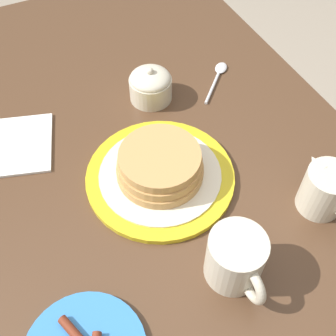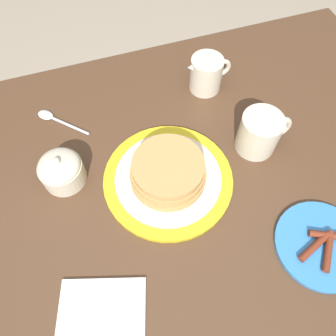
% 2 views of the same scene
% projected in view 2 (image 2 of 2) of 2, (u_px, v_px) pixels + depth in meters
% --- Properties ---
extents(ground_plane, '(8.00, 8.00, 0.00)m').
position_uv_depth(ground_plane, '(163.00, 271.00, 1.38)').
color(ground_plane, gray).
extents(dining_table, '(1.41, 0.89, 0.77)m').
position_uv_depth(dining_table, '(159.00, 212.00, 0.82)').
color(dining_table, '#4C3321').
rests_on(dining_table, ground_plane).
extents(pancake_plate, '(0.28, 0.28, 0.07)m').
position_uv_depth(pancake_plate, '(168.00, 175.00, 0.70)').
color(pancake_plate, gold).
rests_on(pancake_plate, dining_table).
extents(side_plate_bacon, '(0.18, 0.18, 0.02)m').
position_uv_depth(side_plate_bacon, '(321.00, 245.00, 0.65)').
color(side_plate_bacon, '#337AC6').
rests_on(side_plate_bacon, dining_table).
extents(coffee_mug, '(0.13, 0.09, 0.10)m').
position_uv_depth(coffee_mug, '(260.00, 133.00, 0.73)').
color(coffee_mug, beige).
rests_on(coffee_mug, dining_table).
extents(creamer_pitcher, '(0.12, 0.08, 0.10)m').
position_uv_depth(creamer_pitcher, '(206.00, 74.00, 0.82)').
color(creamer_pitcher, beige).
rests_on(creamer_pitcher, dining_table).
extents(sugar_bowl, '(0.09, 0.09, 0.08)m').
position_uv_depth(sugar_bowl, '(61.00, 170.00, 0.70)').
color(sugar_bowl, beige).
rests_on(sugar_bowl, dining_table).
extents(napkin, '(0.19, 0.19, 0.01)m').
position_uv_depth(napkin, '(101.00, 322.00, 0.58)').
color(napkin, white).
rests_on(napkin, dining_table).
extents(spoon, '(0.12, 0.12, 0.01)m').
position_uv_depth(spoon, '(54.00, 119.00, 0.81)').
color(spoon, silver).
rests_on(spoon, dining_table).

